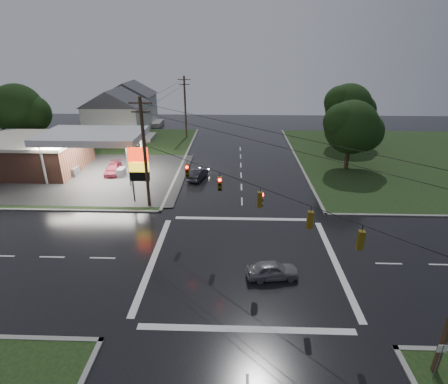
{
  "coord_description": "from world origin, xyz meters",
  "views": [
    {
      "loc": [
        -0.74,
        -22.66,
        15.37
      ],
      "look_at": [
        -1.74,
        6.41,
        3.0
      ],
      "focal_mm": 28.0,
      "sensor_mm": 36.0,
      "label": 1
    }
  ],
  "objects_px": {
    "tree_nw_behind": "(19,109)",
    "tree_ne_far": "(349,107)",
    "pylon_sign": "(139,166)",
    "car_pump": "(113,169)",
    "house_near": "(116,114)",
    "gas_station": "(41,152)",
    "utility_pole_nw": "(145,152)",
    "tree_ne_near": "(353,127)",
    "car_crossing": "(273,270)",
    "house_far": "(130,103)",
    "car_north": "(198,174)",
    "utility_pole_n": "(185,106)"
  },
  "relations": [
    {
      "from": "tree_nw_behind",
      "to": "tree_ne_near",
      "type": "xyz_separation_m",
      "value": [
        47.98,
        -8.0,
        -0.62
      ]
    },
    {
      "from": "utility_pole_nw",
      "to": "pylon_sign",
      "type": "bearing_deg",
      "value": 135.0
    },
    {
      "from": "gas_station",
      "to": "utility_pole_n",
      "type": "distance_m",
      "value": 24.6
    },
    {
      "from": "gas_station",
      "to": "car_north",
      "type": "height_order",
      "value": "gas_station"
    },
    {
      "from": "utility_pole_n",
      "to": "tree_ne_near",
      "type": "height_order",
      "value": "utility_pole_n"
    },
    {
      "from": "house_near",
      "to": "car_crossing",
      "type": "bearing_deg",
      "value": -58.88
    },
    {
      "from": "tree_ne_far",
      "to": "car_crossing",
      "type": "xyz_separation_m",
      "value": [
        -15.16,
        -36.0,
        -5.55
      ]
    },
    {
      "from": "utility_pole_nw",
      "to": "tree_ne_far",
      "type": "xyz_separation_m",
      "value": [
        26.65,
        24.49,
        0.46
      ]
    },
    {
      "from": "tree_ne_near",
      "to": "car_crossing",
      "type": "height_order",
      "value": "tree_ne_near"
    },
    {
      "from": "utility_pole_n",
      "to": "car_crossing",
      "type": "relative_size",
      "value": 2.85
    },
    {
      "from": "utility_pole_nw",
      "to": "house_near",
      "type": "height_order",
      "value": "utility_pole_nw"
    },
    {
      "from": "house_near",
      "to": "car_north",
      "type": "bearing_deg",
      "value": -49.88
    },
    {
      "from": "utility_pole_n",
      "to": "car_crossing",
      "type": "bearing_deg",
      "value": -73.97
    },
    {
      "from": "utility_pole_nw",
      "to": "car_crossing",
      "type": "distance_m",
      "value": 17.04
    },
    {
      "from": "house_far",
      "to": "car_pump",
      "type": "distance_m",
      "value": 29.8
    },
    {
      "from": "car_north",
      "to": "house_far",
      "type": "bearing_deg",
      "value": -46.31
    },
    {
      "from": "car_crossing",
      "to": "house_far",
      "type": "bearing_deg",
      "value": 18.2
    },
    {
      "from": "pylon_sign",
      "to": "car_crossing",
      "type": "distance_m",
      "value": 18.0
    },
    {
      "from": "pylon_sign",
      "to": "house_near",
      "type": "height_order",
      "value": "house_near"
    },
    {
      "from": "tree_ne_near",
      "to": "utility_pole_nw",
      "type": "bearing_deg",
      "value": -152.14
    },
    {
      "from": "pylon_sign",
      "to": "car_pump",
      "type": "distance_m",
      "value": 10.82
    },
    {
      "from": "car_north",
      "to": "house_near",
      "type": "bearing_deg",
      "value": -34.74
    },
    {
      "from": "tree_ne_far",
      "to": "house_far",
      "type": "bearing_deg",
      "value": 160.29
    },
    {
      "from": "pylon_sign",
      "to": "car_pump",
      "type": "bearing_deg",
      "value": 124.43
    },
    {
      "from": "pylon_sign",
      "to": "tree_nw_behind",
      "type": "xyz_separation_m",
      "value": [
        -23.34,
        19.49,
        2.17
      ]
    },
    {
      "from": "gas_station",
      "to": "tree_nw_behind",
      "type": "bearing_deg",
      "value": 128.42
    },
    {
      "from": "utility_pole_nw",
      "to": "utility_pole_n",
      "type": "distance_m",
      "value": 28.5
    },
    {
      "from": "tree_ne_far",
      "to": "car_north",
      "type": "relative_size",
      "value": 2.4
    },
    {
      "from": "tree_nw_behind",
      "to": "utility_pole_nw",
      "type": "bearing_deg",
      "value": -40.1
    },
    {
      "from": "tree_ne_far",
      "to": "tree_nw_behind",
      "type": "bearing_deg",
      "value": -175.51
    },
    {
      "from": "gas_station",
      "to": "pylon_sign",
      "type": "relative_size",
      "value": 4.37
    },
    {
      "from": "gas_station",
      "to": "house_far",
      "type": "relative_size",
      "value": 2.37
    },
    {
      "from": "house_far",
      "to": "car_crossing",
      "type": "height_order",
      "value": "house_far"
    },
    {
      "from": "utility_pole_n",
      "to": "car_crossing",
      "type": "xyz_separation_m",
      "value": [
        11.49,
        -40.0,
        -4.84
      ]
    },
    {
      "from": "tree_nw_behind",
      "to": "gas_station",
      "type": "bearing_deg",
      "value": -51.58
    },
    {
      "from": "utility_pole_n",
      "to": "house_near",
      "type": "relative_size",
      "value": 0.95
    },
    {
      "from": "house_near",
      "to": "utility_pole_nw",
      "type": "bearing_deg",
      "value": -66.63
    },
    {
      "from": "car_crossing",
      "to": "house_near",
      "type": "bearing_deg",
      "value": 23.73
    },
    {
      "from": "pylon_sign",
      "to": "house_near",
      "type": "distance_m",
      "value": 27.56
    },
    {
      "from": "tree_nw_behind",
      "to": "car_pump",
      "type": "height_order",
      "value": "tree_nw_behind"
    },
    {
      "from": "utility_pole_n",
      "to": "car_pump",
      "type": "relative_size",
      "value": 2.4
    },
    {
      "from": "tree_nw_behind",
      "to": "tree_ne_far",
      "type": "height_order",
      "value": "tree_nw_behind"
    },
    {
      "from": "utility_pole_n",
      "to": "tree_ne_near",
      "type": "relative_size",
      "value": 1.17
    },
    {
      "from": "utility_pole_n",
      "to": "tree_ne_near",
      "type": "bearing_deg",
      "value": -34.1
    },
    {
      "from": "gas_station",
      "to": "utility_pole_n",
      "type": "xyz_separation_m",
      "value": [
        16.18,
        18.3,
        2.92
      ]
    },
    {
      "from": "tree_ne_far",
      "to": "car_crossing",
      "type": "bearing_deg",
      "value": -112.83
    },
    {
      "from": "tree_nw_behind",
      "to": "car_north",
      "type": "height_order",
      "value": "tree_nw_behind"
    },
    {
      "from": "gas_station",
      "to": "car_pump",
      "type": "distance_m",
      "value": 9.58
    },
    {
      "from": "car_pump",
      "to": "tree_ne_near",
      "type": "bearing_deg",
      "value": -0.78
    },
    {
      "from": "house_near",
      "to": "tree_nw_behind",
      "type": "height_order",
      "value": "tree_nw_behind"
    }
  ]
}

